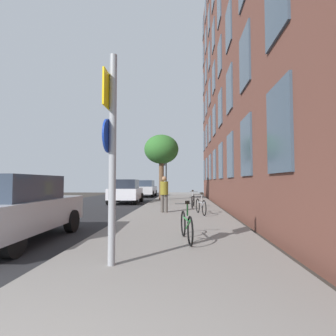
# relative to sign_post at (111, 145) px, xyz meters

# --- Properties ---
(ground_plane) EXTENTS (41.80, 41.80, 0.00)m
(ground_plane) POSITION_rel_sign_post_xyz_m (-2.53, 11.52, -2.08)
(ground_plane) COLOR #332D28
(road_asphalt) EXTENTS (7.00, 38.00, 0.01)m
(road_asphalt) POSITION_rel_sign_post_xyz_m (-4.63, 11.52, -2.08)
(road_asphalt) COLOR #232326
(road_asphalt) RESTS_ON ground
(sidewalk) EXTENTS (4.20, 38.00, 0.12)m
(sidewalk) POSITION_rel_sign_post_xyz_m (0.97, 11.52, -2.02)
(sidewalk) COLOR gray
(sidewalk) RESTS_ON ground
(building_facade) EXTENTS (0.56, 27.00, 19.08)m
(building_facade) POSITION_rel_sign_post_xyz_m (3.56, 11.02, 7.48)
(building_facade) COLOR brown
(building_facade) RESTS_ON ground
(sign_post) EXTENTS (0.16, 0.60, 3.48)m
(sign_post) POSITION_rel_sign_post_xyz_m (0.00, 0.00, 0.00)
(sign_post) COLOR gray
(sign_post) RESTS_ON sidewalk
(traffic_light) EXTENTS (0.43, 0.24, 3.79)m
(traffic_light) POSITION_rel_sign_post_xyz_m (-0.63, 21.82, 0.63)
(traffic_light) COLOR black
(traffic_light) RESTS_ON sidewalk
(tree_near) EXTENTS (2.61, 2.61, 4.95)m
(tree_near) POSITION_rel_sign_post_xyz_m (-0.51, 15.98, 1.82)
(tree_near) COLOR brown
(tree_near) RESTS_ON sidewalk
(bicycle_0) EXTENTS (0.43, 1.65, 0.92)m
(bicycle_0) POSITION_rel_sign_post_xyz_m (1.25, 1.89, -1.61)
(bicycle_0) COLOR black
(bicycle_0) RESTS_ON sidewalk
(bicycle_1) EXTENTS (0.48, 1.68, 0.91)m
(bicycle_1) POSITION_rel_sign_post_xyz_m (1.90, 6.99, -1.61)
(bicycle_1) COLOR black
(bicycle_1) RESTS_ON sidewalk
(bicycle_2) EXTENTS (0.42, 1.68, 0.92)m
(bicycle_2) POSITION_rel_sign_post_xyz_m (1.68, 10.03, -1.60)
(bicycle_2) COLOR black
(bicycle_2) RESTS_ON sidewalk
(pedestrian_0) EXTENTS (0.49, 0.49, 1.60)m
(pedestrian_0) POSITION_rel_sign_post_xyz_m (0.32, 7.61, -1.05)
(pedestrian_0) COLOR #4C4742
(pedestrian_0) RESTS_ON sidewalk
(car_0) EXTENTS (1.87, 4.28, 1.62)m
(car_0) POSITION_rel_sign_post_xyz_m (-2.86, 1.95, -1.24)
(car_0) COLOR #B7B7BC
(car_0) RESTS_ON road_asphalt
(car_1) EXTENTS (2.06, 4.06, 1.62)m
(car_1) POSITION_rel_sign_post_xyz_m (-2.78, 13.93, -1.24)
(car_1) COLOR silver
(car_1) RESTS_ON road_asphalt
(car_2) EXTENTS (1.90, 4.27, 1.62)m
(car_2) POSITION_rel_sign_post_xyz_m (-2.58, 21.96, -1.24)
(car_2) COLOR #B7B7BC
(car_2) RESTS_ON road_asphalt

